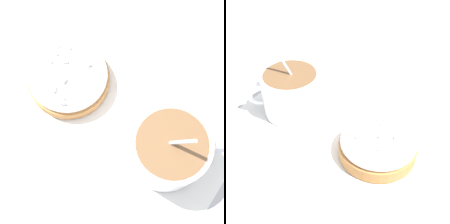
{
  "view_description": "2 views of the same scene",
  "coord_description": "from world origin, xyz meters",
  "views": [
    {
      "loc": [
        0.08,
        -0.1,
        0.45
      ],
      "look_at": [
        -0.0,
        0.01,
        0.04
      ],
      "focal_mm": 60.0,
      "sensor_mm": 36.0,
      "label": 1
    },
    {
      "loc": [
        -0.2,
        0.27,
        0.31
      ],
      "look_at": [
        -0.01,
        0.01,
        0.04
      ],
      "focal_mm": 50.0,
      "sensor_mm": 36.0,
      "label": 2
    }
  ],
  "objects": [
    {
      "name": "ground_plane",
      "position": [
        0.0,
        0.0,
        0.0
      ],
      "size": [
        3.0,
        3.0,
        0.0
      ],
      "primitive_type": "plane",
      "color": "#B2B2B7"
    },
    {
      "name": "coffee_cup",
      "position": [
        0.08,
        0.01,
        0.04
      ],
      "size": [
        0.1,
        0.09,
        0.1
      ],
      "color": "white",
      "rests_on": "paper_napkin"
    },
    {
      "name": "frosted_pastry",
      "position": [
        -0.08,
        0.01,
        0.02
      ],
      "size": [
        0.1,
        0.1,
        0.04
      ],
      "color": "#B2753D",
      "rests_on": "paper_napkin"
    },
    {
      "name": "paper_napkin",
      "position": [
        0.0,
        0.0,
        0.0
      ],
      "size": [
        0.32,
        0.31,
        0.0
      ],
      "color": "white",
      "rests_on": "ground_plane"
    }
  ]
}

